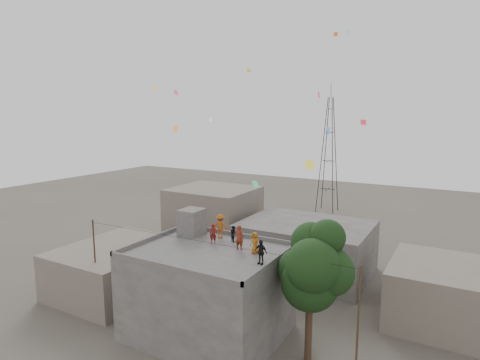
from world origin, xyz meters
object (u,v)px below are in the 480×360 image
object	(u,v)px
person_red_adult	(239,237)
transmission_tower	(329,155)
person_dark_adult	(261,252)
stair_head_box	(192,222)
tree	(314,268)

from	to	relation	value
person_red_adult	transmission_tower	bearing A→B (deg)	-83.70
person_dark_adult	person_red_adult	bearing A→B (deg)	154.38
stair_head_box	person_red_adult	xyz separation A→B (m)	(4.98, -1.31, -0.13)
stair_head_box	person_red_adult	distance (m)	5.15
transmission_tower	person_red_adult	xyz separation A→B (m)	(5.78, -38.71, -2.10)
person_red_adult	person_dark_adult	size ratio (longest dim) A/B	1.12
tree	transmission_tower	xyz separation A→B (m)	(-11.37, 39.40, 2.97)
stair_head_box	person_dark_adult	world-z (taller)	stair_head_box
transmission_tower	tree	bearing A→B (deg)	-73.91
tree	person_dark_adult	xyz separation A→B (m)	(-3.11, -0.97, 0.77)
stair_head_box	transmission_tower	xyz separation A→B (m)	(-0.80, 37.40, 1.97)
tree	person_dark_adult	bearing A→B (deg)	-162.73
person_red_adult	stair_head_box	bearing A→B (deg)	-16.89
stair_head_box	person_dark_adult	xyz separation A→B (m)	(7.46, -2.97, -0.22)
person_dark_adult	tree	bearing A→B (deg)	25.58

